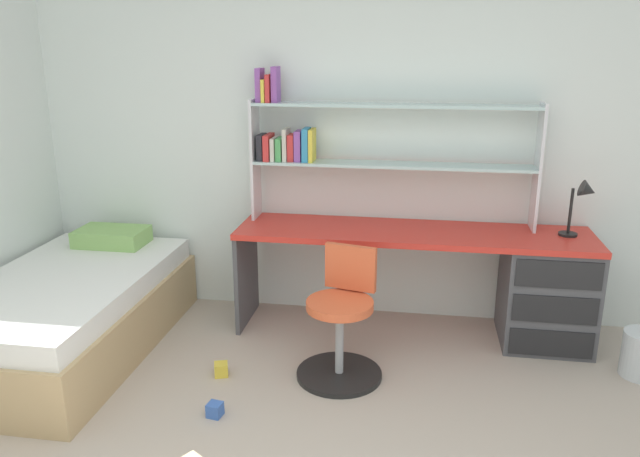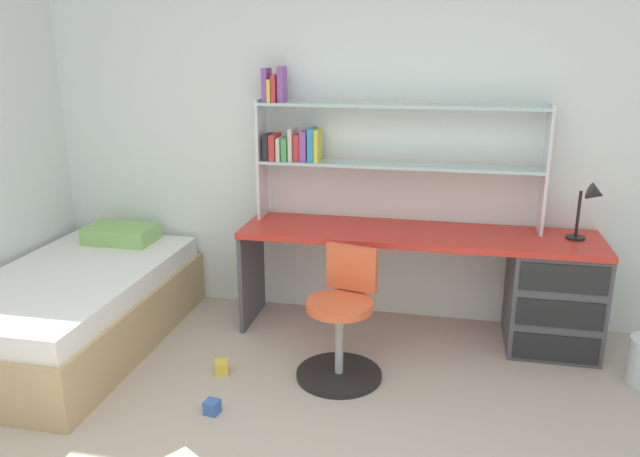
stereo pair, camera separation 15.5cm
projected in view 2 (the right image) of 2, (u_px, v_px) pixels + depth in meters
room_shell at (102, 163)px, 3.31m from camera, size 5.77×6.29×2.67m
desk at (515, 284)px, 4.10m from camera, size 2.37×0.58×0.74m
bookshelf_hutch at (356, 139)px, 4.22m from camera, size 1.94×0.22×1.06m
desk_lamp at (591, 202)px, 3.87m from camera, size 0.20×0.17×0.38m
swivel_chair at (341, 328)px, 3.72m from camera, size 0.52×0.52×0.79m
bed_platform at (75, 308)px, 4.13m from camera, size 1.07×1.86×0.63m
toy_block_blue_2 at (212, 407)px, 3.39m from camera, size 0.09×0.09×0.08m
toy_block_yellow_4 at (222, 367)px, 3.81m from camera, size 0.10×0.10×0.08m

